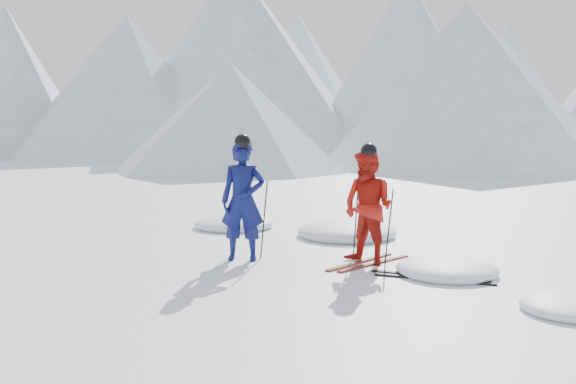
% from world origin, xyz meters
% --- Properties ---
extents(ground, '(160.00, 160.00, 0.00)m').
position_xyz_m(ground, '(0.00, 0.00, 0.00)').
color(ground, white).
rests_on(ground, ground).
extents(skier_blue, '(0.83, 0.70, 1.94)m').
position_xyz_m(skier_blue, '(-2.39, 0.01, 0.97)').
color(skier_blue, '#0C124B').
rests_on(skier_blue, ground).
extents(skier_red, '(1.04, 0.91, 1.80)m').
position_xyz_m(skier_red, '(-0.50, 0.68, 0.90)').
color(skier_red, '#AC170D').
rests_on(skier_red, ground).
extents(pole_blue_left, '(0.13, 0.09, 1.29)m').
position_xyz_m(pole_blue_left, '(-2.69, 0.16, 0.65)').
color(pole_blue_left, black).
rests_on(pole_blue_left, ground).
extents(pole_blue_right, '(0.13, 0.08, 1.29)m').
position_xyz_m(pole_blue_right, '(-2.14, 0.26, 0.65)').
color(pole_blue_right, black).
rests_on(pole_blue_right, ground).
extents(pole_red_left, '(0.12, 0.10, 1.20)m').
position_xyz_m(pole_red_left, '(-0.80, 0.93, 0.60)').
color(pole_red_left, black).
rests_on(pole_red_left, ground).
extents(pole_red_right, '(0.12, 0.08, 1.20)m').
position_xyz_m(pole_red_right, '(-0.20, 0.83, 0.60)').
color(pole_red_right, black).
rests_on(pole_red_right, ground).
extents(ski_worn_left, '(0.53, 1.67, 0.03)m').
position_xyz_m(ski_worn_left, '(-0.62, 0.68, 0.01)').
color(ski_worn_left, black).
rests_on(ski_worn_left, ground).
extents(ski_worn_right, '(0.64, 1.64, 0.03)m').
position_xyz_m(ski_worn_right, '(-0.38, 0.68, 0.01)').
color(ski_worn_right, black).
rests_on(ski_worn_right, ground).
extents(ski_loose_a, '(1.70, 0.21, 0.03)m').
position_xyz_m(ski_loose_a, '(0.61, 0.24, 0.01)').
color(ski_loose_a, black).
rests_on(ski_loose_a, ground).
extents(ski_loose_b, '(1.70, 0.26, 0.03)m').
position_xyz_m(ski_loose_b, '(0.71, 0.09, 0.01)').
color(ski_loose_b, black).
rests_on(ski_loose_b, ground).
extents(snow_lumps, '(8.21, 5.08, 0.44)m').
position_xyz_m(snow_lumps, '(-1.65, 2.10, 0.00)').
color(snow_lumps, white).
rests_on(snow_lumps, ground).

